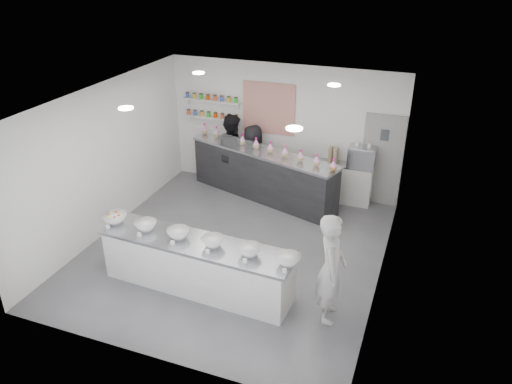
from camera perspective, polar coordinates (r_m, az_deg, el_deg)
floor at (r=9.76m, az=-2.47°, el=-6.64°), size 6.00×6.00×0.00m
ceiling at (r=8.50m, az=-2.87°, el=10.56°), size 6.00×6.00×0.00m
back_wall at (r=11.64m, az=3.13°, el=7.24°), size 5.50×0.00×5.50m
left_wall at (r=10.34m, az=-16.87°, el=3.57°), size 0.00×6.00×6.00m
right_wall at (r=8.44m, az=14.83°, el=-1.45°), size 0.00×6.00×6.00m
back_door at (r=11.35m, az=14.18°, el=3.50°), size 0.88×0.04×2.10m
pattern_panel at (r=11.58m, az=1.48°, el=9.51°), size 1.25×0.03×1.20m
jar_shelf_lower at (r=12.13m, az=-4.99°, el=8.48°), size 1.45×0.22×0.04m
jar_shelf_upper at (r=12.01m, az=-5.07°, el=10.38°), size 1.45×0.22×0.04m
preserve_jars at (r=12.03m, az=-5.08°, el=9.72°), size 1.45×0.10×0.56m
downlight_0 at (r=8.33m, az=-14.65°, el=9.26°), size 0.24×0.24×0.02m
downlight_1 at (r=7.16m, az=4.40°, el=7.26°), size 0.24×0.24×0.02m
downlight_2 at (r=10.49m, az=-6.58°, el=13.38°), size 0.24×0.24×0.02m
downlight_3 at (r=9.58m, az=8.92°, el=11.99°), size 0.24×0.24×0.02m
prep_counter at (r=8.57m, az=-6.76°, el=-8.31°), size 3.44×0.95×0.93m
back_bar at (r=11.47m, az=0.79°, el=2.01°), size 3.77×1.79×1.16m
sneeze_guard at (r=10.94m, az=-0.23°, el=4.97°), size 3.52×1.14×0.32m
espresso_ledge at (r=11.50m, az=10.05°, el=1.01°), size 1.24×0.39×0.92m
espresso_machine at (r=11.19m, az=12.02°, el=3.91°), size 0.59×0.41×0.45m
cup_stacks at (r=11.30m, az=8.80°, el=4.19°), size 0.24×0.24×0.36m
prep_bowls at (r=8.27m, az=-6.95°, el=-5.22°), size 3.66×0.68×0.16m
label_cards at (r=7.91m, az=-8.45°, el=-7.34°), size 3.31×0.04×0.07m
cookie_bags at (r=11.19m, az=0.82°, el=5.36°), size 3.62×1.29×0.28m
woman_prep at (r=7.74m, az=8.57°, el=-8.63°), size 0.56×0.74×1.83m
staff_left at (r=11.86m, az=-2.79°, el=4.63°), size 1.10×1.00×1.84m
staff_right at (r=11.71m, az=-0.33°, el=3.83°), size 0.88×0.66×1.63m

